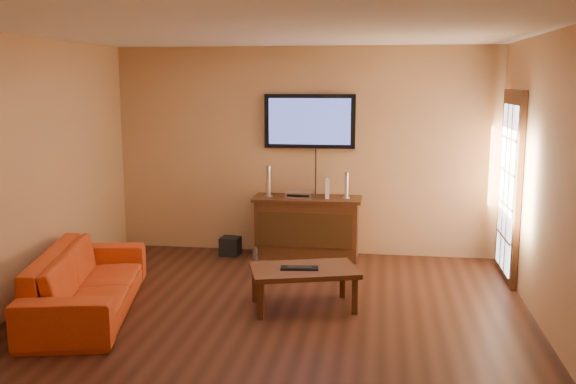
% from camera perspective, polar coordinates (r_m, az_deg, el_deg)
% --- Properties ---
extents(ground_plane, '(5.00, 5.00, 0.00)m').
position_cam_1_polar(ground_plane, '(6.29, -1.44, -11.16)').
color(ground_plane, black).
rests_on(ground_plane, ground).
extents(room_walls, '(5.00, 5.00, 5.00)m').
position_cam_1_polar(room_walls, '(6.52, -0.56, 4.85)').
color(room_walls, tan).
rests_on(room_walls, ground).
extents(french_door, '(0.07, 1.02, 2.22)m').
position_cam_1_polar(french_door, '(7.72, 19.09, 0.31)').
color(french_door, '#3F1F0E').
rests_on(french_door, ground).
extents(media_console, '(1.37, 0.53, 0.79)m').
position_cam_1_polar(media_console, '(8.28, 1.71, -3.14)').
color(media_console, '#3F1F0E').
rests_on(media_console, ground).
extents(television, '(1.17, 0.08, 0.69)m').
position_cam_1_polar(television, '(8.31, 1.94, 6.30)').
color(television, black).
rests_on(television, ground).
extents(coffee_table, '(1.18, 0.90, 0.41)m').
position_cam_1_polar(coffee_table, '(6.46, 1.42, -7.22)').
color(coffee_table, '#3F1F0E').
rests_on(coffee_table, ground).
extents(sofa, '(1.08, 2.21, 0.83)m').
position_cam_1_polar(sofa, '(6.64, -17.43, -6.70)').
color(sofa, '#C74016').
rests_on(sofa, ground).
extents(speaker_left, '(0.11, 0.11, 0.39)m').
position_cam_1_polar(speaker_left, '(8.22, -1.76, 0.84)').
color(speaker_left, silver).
rests_on(speaker_left, media_console).
extents(speaker_right, '(0.09, 0.09, 0.33)m').
position_cam_1_polar(speaker_right, '(8.15, 5.23, 0.50)').
color(speaker_right, silver).
rests_on(speaker_right, media_console).
extents(av_receiver, '(0.36, 0.27, 0.08)m').
position_cam_1_polar(av_receiver, '(8.19, 1.08, -0.21)').
color(av_receiver, silver).
rests_on(av_receiver, media_console).
extents(game_console, '(0.06, 0.18, 0.24)m').
position_cam_1_polar(game_console, '(8.15, 3.52, 0.31)').
color(game_console, white).
rests_on(game_console, media_console).
extents(subwoofer, '(0.26, 0.26, 0.24)m').
position_cam_1_polar(subwoofer, '(8.47, -5.15, -4.81)').
color(subwoofer, black).
rests_on(subwoofer, ground).
extents(bottle, '(0.07, 0.07, 0.20)m').
position_cam_1_polar(bottle, '(8.13, -2.94, -5.61)').
color(bottle, white).
rests_on(bottle, ground).
extents(keyboard, '(0.39, 0.18, 0.02)m').
position_cam_1_polar(keyboard, '(6.41, 1.02, -6.76)').
color(keyboard, black).
rests_on(keyboard, coffee_table).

